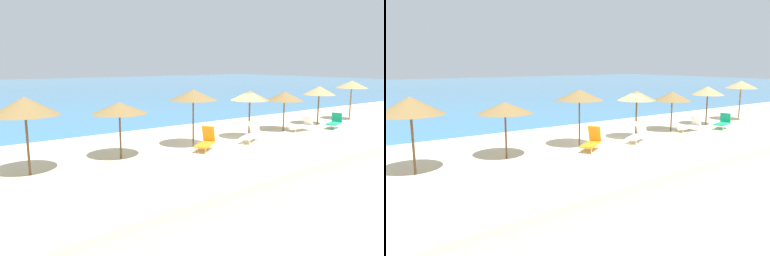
{
  "view_description": "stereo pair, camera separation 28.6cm",
  "coord_description": "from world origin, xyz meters",
  "views": [
    {
      "loc": [
        -12.86,
        -13.89,
        4.13
      ],
      "look_at": [
        -2.73,
        0.13,
        1.04
      ],
      "focal_mm": 34.52,
      "sensor_mm": 36.0,
      "label": 1
    },
    {
      "loc": [
        -12.62,
        -14.05,
        4.13
      ],
      "look_at": [
        -2.73,
        0.13,
        1.04
      ],
      "focal_mm": 34.52,
      "sensor_mm": 36.0,
      "label": 2
    }
  ],
  "objects": [
    {
      "name": "beach_umbrella_7",
      "position": [
        11.88,
        0.86,
        2.57
      ],
      "size": [
        2.2,
        2.2,
        2.84
      ],
      "color": "brown",
      "rests_on": "ground_plane"
    },
    {
      "name": "beach_umbrella_3",
      "position": [
        -2.4,
        0.48,
        2.58
      ],
      "size": [
        2.31,
        2.31,
        2.84
      ],
      "color": "brown",
      "rests_on": "ground_plane"
    },
    {
      "name": "beach_umbrella_2",
      "position": [
        -6.24,
        0.54,
        2.21
      ],
      "size": [
        2.37,
        2.37,
        2.46
      ],
      "color": "brown",
      "rests_on": "ground_plane"
    },
    {
      "name": "lounge_chair_1",
      "position": [
        0.83,
        -0.23,
        0.39
      ],
      "size": [
        1.74,
        1.28,
        1.02
      ],
      "rotation": [
        0.0,
        0.0,
        2.04
      ],
      "color": "white",
      "rests_on": "ground_plane"
    },
    {
      "name": "lounge_chair_3",
      "position": [
        5.55,
        0.17,
        0.35
      ],
      "size": [
        1.67,
        0.8,
        0.89
      ],
      "rotation": [
        0.0,
        0.0,
        1.49
      ],
      "color": "white",
      "rests_on": "ground_plane"
    },
    {
      "name": "beach_umbrella_4",
      "position": [
        1.19,
        0.26,
        2.37
      ],
      "size": [
        2.06,
        2.06,
        2.63
      ],
      "color": "brown",
      "rests_on": "ground_plane"
    },
    {
      "name": "beach_umbrella_5",
      "position": [
        4.6,
        0.78,
        2.12
      ],
      "size": [
        2.24,
        2.24,
        2.4
      ],
      "color": "brown",
      "rests_on": "ground_plane"
    },
    {
      "name": "beach_umbrella_1",
      "position": [
        -10.02,
        0.31,
        2.58
      ],
      "size": [
        2.43,
        2.43,
        2.92
      ],
      "color": "brown",
      "rests_on": "ground_plane"
    },
    {
      "name": "lounge_chair_2",
      "position": [
        7.94,
        -0.51,
        0.42
      ],
      "size": [
        1.45,
        0.98,
        0.96
      ],
      "rotation": [
        0.0,
        0.0,
        1.85
      ],
      "color": "#199972",
      "rests_on": "ground_plane"
    },
    {
      "name": "sea_water",
      "position": [
        0.0,
        45.3,
        0.0
      ],
      "size": [
        160.0,
        78.16,
        0.01
      ],
      "primitive_type": "cube",
      "color": "teal",
      "rests_on": "ground_plane"
    },
    {
      "name": "beach_umbrella_6",
      "position": [
        8.21,
        0.93,
        2.29
      ],
      "size": [
        2.08,
        2.08,
        2.58
      ],
      "color": "brown",
      "rests_on": "ground_plane"
    },
    {
      "name": "ground_plane",
      "position": [
        0.0,
        0.0,
        0.0
      ],
      "size": [
        160.0,
        160.0,
        0.0
      ],
      "primitive_type": "plane",
      "color": "beige"
    },
    {
      "name": "lounge_chair_0",
      "position": [
        -2.29,
        -0.38,
        0.45
      ],
      "size": [
        1.56,
        1.33,
        1.13
      ],
      "rotation": [
        0.0,
        0.0,
        2.17
      ],
      "color": "orange",
      "rests_on": "ground_plane"
    }
  ]
}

